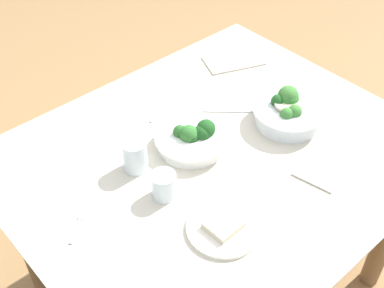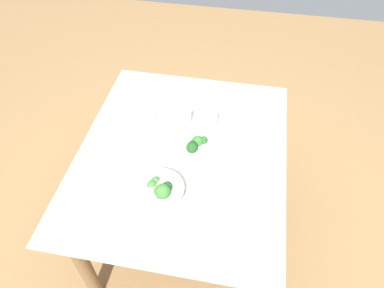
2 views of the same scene
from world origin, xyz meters
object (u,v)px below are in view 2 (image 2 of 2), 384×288
object	(u,v)px
fork_by_near_bowl	(163,86)
napkin_folded_lower	(238,234)
broccoli_bowl_near	(196,146)
table_knife_right	(198,184)
broccoli_bowl_far	(159,191)
water_glass_center	(210,119)
bread_side_plate	(148,121)
fork_by_far_bowl	(204,95)
water_glass_side	(185,116)
table_knife_left	(232,166)
napkin_folded_upper	(120,178)

from	to	relation	value
fork_by_near_bowl	napkin_folded_lower	xyz separation A→B (m)	(-0.89, -0.53, 0.00)
broccoli_bowl_near	table_knife_right	xyz separation A→B (m)	(-0.21, -0.04, -0.03)
broccoli_bowl_far	table_knife_right	world-z (taller)	broccoli_bowl_far
water_glass_center	napkin_folded_lower	xyz separation A→B (m)	(-0.61, -0.21, -0.05)
bread_side_plate	fork_by_far_bowl	distance (m)	0.38
broccoli_bowl_far	water_glass_center	size ratio (longest dim) A/B	2.33
water_glass_side	table_knife_right	bearing A→B (deg)	-160.82
bread_side_plate	fork_by_far_bowl	bearing A→B (deg)	-43.60
table_knife_right	table_knife_left	bearing A→B (deg)	-4.13
fork_by_near_bowl	napkin_folded_upper	world-z (taller)	napkin_folded_upper
fork_by_near_bowl	napkin_folded_lower	bearing A→B (deg)	-119.24
water_glass_side	table_knife_right	xyz separation A→B (m)	(-0.40, -0.14, -0.04)
fork_by_far_bowl	bread_side_plate	bearing A→B (deg)	-83.73
water_glass_side	table_knife_left	distance (m)	0.39
water_glass_center	fork_by_far_bowl	distance (m)	0.26
water_glass_center	table_knife_left	size ratio (longest dim) A/B	0.49
fork_by_near_bowl	napkin_folded_upper	bearing A→B (deg)	-152.91
fork_by_near_bowl	table_knife_left	size ratio (longest dim) A/B	0.43
napkin_folded_upper	bread_side_plate	bearing A→B (deg)	-4.41
water_glass_side	napkin_folded_lower	distance (m)	0.70
table_knife_left	napkin_folded_lower	world-z (taller)	napkin_folded_lower
water_glass_center	water_glass_side	bearing A→B (deg)	87.12
napkin_folded_lower	water_glass_center	bearing A→B (deg)	18.73
water_glass_center	napkin_folded_lower	bearing A→B (deg)	-161.27
water_glass_side	napkin_folded_upper	world-z (taller)	water_glass_side
table_knife_left	table_knife_right	bearing A→B (deg)	127.31
broccoli_bowl_far	napkin_folded_upper	distance (m)	0.22
napkin_folded_upper	napkin_folded_lower	distance (m)	0.60
broccoli_bowl_far	broccoli_bowl_near	bearing A→B (deg)	-20.27
bread_side_plate	table_knife_right	bearing A→B (deg)	-137.30
fork_by_far_bowl	table_knife_left	distance (m)	0.54
fork_by_far_bowl	table_knife_left	size ratio (longest dim) A/B	0.45
bread_side_plate	water_glass_side	xyz separation A→B (m)	(0.04, -0.19, 0.03)
table_knife_right	fork_by_near_bowl	bearing A→B (deg)	69.14
broccoli_bowl_near	bread_side_plate	world-z (taller)	broccoli_bowl_near
broccoli_bowl_far	fork_by_near_bowl	distance (m)	0.79
bread_side_plate	fork_by_far_bowl	size ratio (longest dim) A/B	2.15
broccoli_bowl_near	fork_by_far_bowl	xyz separation A→B (m)	(0.42, 0.03, -0.03)
fork_by_far_bowl	napkin_folded_lower	size ratio (longest dim) A/B	0.43
broccoli_bowl_far	fork_by_near_bowl	bearing A→B (deg)	12.74
napkin_folded_lower	water_glass_side	bearing A→B (deg)	29.12
fork_by_far_bowl	water_glass_center	bearing A→B (deg)	-24.05
broccoli_bowl_far	water_glass_center	distance (m)	0.51
water_glass_center	fork_by_far_bowl	size ratio (longest dim) A/B	1.09
fork_by_near_bowl	table_knife_left	distance (m)	0.71
fork_by_far_bowl	table_knife_right	bearing A→B (deg)	-33.70
water_glass_center	broccoli_bowl_near	bearing A→B (deg)	167.16
bread_side_plate	water_glass_side	bearing A→B (deg)	-79.02
broccoli_bowl_near	fork_by_near_bowl	size ratio (longest dim) A/B	2.57
water_glass_side	broccoli_bowl_near	bearing A→B (deg)	-153.45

